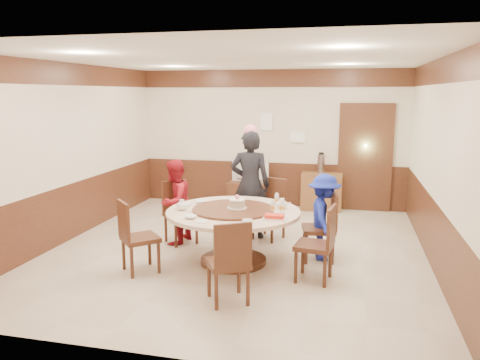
% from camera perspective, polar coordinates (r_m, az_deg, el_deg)
% --- Properties ---
extents(room, '(6.00, 6.04, 2.84)m').
position_cam_1_polar(room, '(6.89, -0.24, 0.09)').
color(room, beige).
rests_on(room, ground).
extents(banquet_table, '(1.84, 1.84, 0.78)m').
position_cam_1_polar(banquet_table, '(6.47, -0.82, -5.57)').
color(banquet_table, '#492516').
rests_on(banquet_table, ground).
extents(chair_0, '(0.52, 0.51, 0.97)m').
position_cam_1_polar(chair_0, '(6.73, 9.71, -7.11)').
color(chair_0, '#492516').
rests_on(chair_0, ground).
extents(chair_1, '(0.57, 0.58, 0.97)m').
position_cam_1_polar(chair_1, '(7.62, 3.58, -4.89)').
color(chair_1, '#492516').
rests_on(chair_1, ground).
extents(chair_2, '(0.62, 0.62, 0.97)m').
position_cam_1_polar(chair_2, '(7.45, -7.29, -5.30)').
color(chair_2, '#492516').
rests_on(chair_2, ground).
extents(chair_3, '(0.62, 0.62, 0.97)m').
position_cam_1_polar(chair_3, '(6.36, -12.21, -8.28)').
color(chair_3, '#492516').
rests_on(chair_3, ground).
extents(chair_4, '(0.60, 0.60, 0.97)m').
position_cam_1_polar(chair_4, '(5.36, -1.41, -11.65)').
color(chair_4, '#492516').
rests_on(chair_4, ground).
extents(chair_5, '(0.51, 0.50, 0.97)m').
position_cam_1_polar(chair_5, '(6.01, 9.18, -9.28)').
color(chair_5, '#492516').
rests_on(chair_5, ground).
extents(person_standing, '(0.68, 0.48, 1.75)m').
position_cam_1_polar(person_standing, '(7.55, 1.24, -0.55)').
color(person_standing, black).
rests_on(person_standing, ground).
extents(person_red, '(0.60, 0.72, 1.33)m').
position_cam_1_polar(person_red, '(7.36, -7.97, -2.65)').
color(person_red, maroon).
rests_on(person_red, ground).
extents(person_blue, '(0.58, 0.86, 1.23)m').
position_cam_1_polar(person_blue, '(6.70, 10.19, -4.47)').
color(person_blue, '#172496').
rests_on(person_blue, ground).
extents(birthday_cake, '(0.27, 0.27, 0.19)m').
position_cam_1_polar(birthday_cake, '(6.40, -0.35, -2.88)').
color(birthday_cake, white).
rests_on(birthday_cake, banquet_table).
extents(teapot_left, '(0.17, 0.15, 0.13)m').
position_cam_1_polar(teapot_left, '(6.46, -7.09, -3.14)').
color(teapot_left, white).
rests_on(teapot_left, banquet_table).
extents(teapot_right, '(0.17, 0.15, 0.13)m').
position_cam_1_polar(teapot_right, '(6.52, 5.10, -2.98)').
color(teapot_right, white).
rests_on(teapot_right, banquet_table).
extents(bowl_0, '(0.16, 0.16, 0.04)m').
position_cam_1_polar(bowl_0, '(6.86, -4.81, -2.65)').
color(bowl_0, white).
rests_on(bowl_0, banquet_table).
extents(bowl_1, '(0.14, 0.14, 0.04)m').
position_cam_1_polar(bowl_1, '(5.80, 0.90, -5.05)').
color(bowl_1, white).
rests_on(bowl_1, banquet_table).
extents(bowl_2, '(0.16, 0.16, 0.04)m').
position_cam_1_polar(bowl_2, '(6.03, -6.07, -4.50)').
color(bowl_2, white).
rests_on(bowl_2, banquet_table).
extents(bowl_3, '(0.12, 0.12, 0.04)m').
position_cam_1_polar(bowl_3, '(6.14, 4.60, -4.22)').
color(bowl_3, white).
rests_on(bowl_3, banquet_table).
extents(bowl_4, '(0.17, 0.17, 0.04)m').
position_cam_1_polar(bowl_4, '(6.70, -6.73, -2.99)').
color(bowl_4, white).
rests_on(bowl_4, banquet_table).
extents(saucer_near, '(0.18, 0.18, 0.01)m').
position_cam_1_polar(saucer_near, '(5.88, -4.75, -5.03)').
color(saucer_near, white).
rests_on(saucer_near, banquet_table).
extents(saucer_far, '(0.18, 0.18, 0.01)m').
position_cam_1_polar(saucer_far, '(6.80, 3.89, -2.86)').
color(saucer_far, white).
rests_on(saucer_far, banquet_table).
extents(shrimp_platter, '(0.30, 0.20, 0.06)m').
position_cam_1_polar(shrimp_platter, '(5.98, 4.24, -4.53)').
color(shrimp_platter, white).
rests_on(shrimp_platter, banquet_table).
extents(bottle_0, '(0.06, 0.06, 0.16)m').
position_cam_1_polar(bottle_0, '(6.28, 4.02, -3.29)').
color(bottle_0, silver).
rests_on(bottle_0, banquet_table).
extents(bottle_1, '(0.06, 0.06, 0.16)m').
position_cam_1_polar(bottle_1, '(6.29, 5.10, -3.29)').
color(bottle_1, silver).
rests_on(bottle_1, banquet_table).
extents(bottle_2, '(0.06, 0.06, 0.16)m').
position_cam_1_polar(bottle_2, '(6.71, 4.49, -2.40)').
color(bottle_2, silver).
rests_on(bottle_2, banquet_table).
extents(tv_stand, '(0.85, 0.45, 0.50)m').
position_cam_1_polar(tv_stand, '(9.76, 1.05, -1.75)').
color(tv_stand, '#492516').
rests_on(tv_stand, ground).
extents(television, '(0.82, 0.25, 0.47)m').
position_cam_1_polar(television, '(9.67, 1.06, 1.05)').
color(television, '#969698').
rests_on(television, tv_stand).
extents(side_cabinet, '(0.80, 0.40, 0.75)m').
position_cam_1_polar(side_cabinet, '(9.57, 9.91, -1.40)').
color(side_cabinet, brown).
rests_on(side_cabinet, ground).
extents(thermos, '(0.15, 0.15, 0.38)m').
position_cam_1_polar(thermos, '(9.47, 9.84, 1.96)').
color(thermos, silver).
rests_on(thermos, side_cabinet).
extents(notice_left, '(0.25, 0.00, 0.35)m').
position_cam_1_polar(notice_left, '(9.69, 3.22, 7.10)').
color(notice_left, white).
rests_on(notice_left, room).
extents(notice_right, '(0.30, 0.00, 0.22)m').
position_cam_1_polar(notice_right, '(9.62, 7.03, 5.23)').
color(notice_right, white).
rests_on(notice_right, room).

